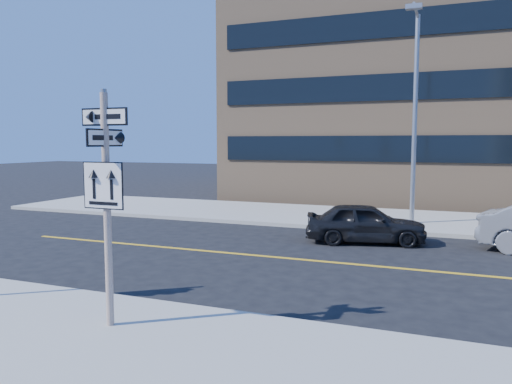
% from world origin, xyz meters
% --- Properties ---
extents(ground, '(120.00, 120.00, 0.00)m').
position_xyz_m(ground, '(0.00, 0.00, 0.00)').
color(ground, black).
rests_on(ground, ground).
extents(sign_pole, '(0.92, 0.92, 4.06)m').
position_xyz_m(sign_pole, '(0.00, -2.51, 2.44)').
color(sign_pole, white).
rests_on(sign_pole, near_sidewalk).
extents(parked_car_a, '(2.44, 4.16, 1.33)m').
position_xyz_m(parked_car_a, '(2.82, 7.10, 0.67)').
color(parked_car_a, black).
rests_on(parked_car_a, ground).
extents(streetlight_a, '(0.55, 2.25, 8.00)m').
position_xyz_m(streetlight_a, '(4.00, 10.76, 4.76)').
color(streetlight_a, gray).
rests_on(streetlight_a, far_sidewalk).
extents(building_brick, '(18.00, 18.00, 18.00)m').
position_xyz_m(building_brick, '(2.00, 25.00, 9.00)').
color(building_brick, tan).
rests_on(building_brick, ground).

